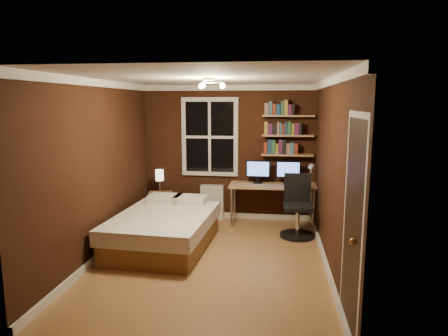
# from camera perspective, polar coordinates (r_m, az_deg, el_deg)

# --- Properties ---
(floor) EXTENTS (4.20, 4.20, 0.00)m
(floor) POSITION_cam_1_polar(r_m,az_deg,el_deg) (5.77, -1.86, -12.94)
(floor) COLOR #91613A
(floor) RESTS_ON ground
(wall_back) EXTENTS (3.20, 0.04, 2.50)m
(wall_back) POSITION_cam_1_polar(r_m,az_deg,el_deg) (7.47, 0.67, 2.16)
(wall_back) COLOR black
(wall_back) RESTS_ON ground
(wall_left) EXTENTS (0.04, 4.20, 2.50)m
(wall_left) POSITION_cam_1_polar(r_m,az_deg,el_deg) (5.89, -17.48, -0.24)
(wall_left) COLOR black
(wall_left) RESTS_ON ground
(wall_right) EXTENTS (0.04, 4.20, 2.50)m
(wall_right) POSITION_cam_1_polar(r_m,az_deg,el_deg) (5.40, 15.09, -0.98)
(wall_right) COLOR black
(wall_right) RESTS_ON ground
(ceiling) EXTENTS (3.20, 4.20, 0.02)m
(ceiling) POSITION_cam_1_polar(r_m,az_deg,el_deg) (5.34, -2.00, 12.70)
(ceiling) COLOR white
(ceiling) RESTS_ON wall_back
(window) EXTENTS (1.06, 0.06, 1.46)m
(window) POSITION_cam_1_polar(r_m,az_deg,el_deg) (7.46, -2.03, 4.46)
(window) COLOR silver
(window) RESTS_ON wall_back
(door) EXTENTS (0.03, 0.82, 2.05)m
(door) POSITION_cam_1_polar(r_m,az_deg,el_deg) (3.96, 17.76, -8.20)
(door) COLOR black
(door) RESTS_ON ground
(door_knob) EXTENTS (0.06, 0.06, 0.06)m
(door_knob) POSITION_cam_1_polar(r_m,az_deg,el_deg) (3.68, 17.95, -9.97)
(door_knob) COLOR #DA9E4F
(door_knob) RESTS_ON door
(ceiling_fixture) EXTENTS (0.44, 0.44, 0.18)m
(ceiling_fixture) POSITION_cam_1_polar(r_m,az_deg,el_deg) (5.24, -2.18, 11.67)
(ceiling_fixture) COLOR beige
(ceiling_fixture) RESTS_ON ceiling
(bookshelf_lower) EXTENTS (0.92, 0.22, 0.03)m
(bookshelf_lower) POSITION_cam_1_polar(r_m,az_deg,el_deg) (7.31, 9.01, 1.88)
(bookshelf_lower) COLOR #9C6F4B
(bookshelf_lower) RESTS_ON wall_back
(books_row_lower) EXTENTS (0.54, 0.16, 0.23)m
(books_row_lower) POSITION_cam_1_polar(r_m,az_deg,el_deg) (7.29, 9.03, 2.89)
(books_row_lower) COLOR maroon
(books_row_lower) RESTS_ON bookshelf_lower
(bookshelf_middle) EXTENTS (0.92, 0.22, 0.03)m
(bookshelf_middle) POSITION_cam_1_polar(r_m,az_deg,el_deg) (7.27, 9.08, 4.61)
(bookshelf_middle) COLOR #9C6F4B
(bookshelf_middle) RESTS_ON wall_back
(books_row_middle) EXTENTS (0.66, 0.16, 0.23)m
(books_row_middle) POSITION_cam_1_polar(r_m,az_deg,el_deg) (7.26, 9.10, 5.64)
(books_row_middle) COLOR navy
(books_row_middle) RESTS_ON bookshelf_middle
(bookshelf_upper) EXTENTS (0.92, 0.22, 0.03)m
(bookshelf_upper) POSITION_cam_1_polar(r_m,az_deg,el_deg) (7.25, 9.15, 7.37)
(bookshelf_upper) COLOR #9C6F4B
(bookshelf_upper) RESTS_ON wall_back
(books_row_upper) EXTENTS (0.48, 0.16, 0.23)m
(books_row_upper) POSITION_cam_1_polar(r_m,az_deg,el_deg) (7.25, 9.18, 8.40)
(books_row_upper) COLOR #29603B
(books_row_upper) RESTS_ON bookshelf_upper
(bed) EXTENTS (1.49, 1.98, 0.65)m
(bed) POSITION_cam_1_polar(r_m,az_deg,el_deg) (6.22, -8.53, -8.65)
(bed) COLOR brown
(bed) RESTS_ON ground
(nightstand) EXTENTS (0.50, 0.50, 0.53)m
(nightstand) POSITION_cam_1_polar(r_m,az_deg,el_deg) (7.55, -9.08, -5.51)
(nightstand) COLOR brown
(nightstand) RESTS_ON ground
(bedside_lamp) EXTENTS (0.15, 0.15, 0.44)m
(bedside_lamp) POSITION_cam_1_polar(r_m,az_deg,el_deg) (7.44, -9.18, -1.91)
(bedside_lamp) COLOR #EFE4C8
(bedside_lamp) RESTS_ON nightstand
(radiator) EXTENTS (0.43, 0.15, 0.65)m
(radiator) POSITION_cam_1_polar(r_m,az_deg,el_deg) (7.57, -1.69, -4.88)
(radiator) COLOR silver
(radiator) RESTS_ON ground
(desk) EXTENTS (1.54, 0.58, 0.73)m
(desk) POSITION_cam_1_polar(r_m,az_deg,el_deg) (7.22, 6.96, -2.83)
(desk) COLOR #9C6F4B
(desk) RESTS_ON ground
(monitor_left) EXTENTS (0.44, 0.12, 0.42)m
(monitor_left) POSITION_cam_1_polar(r_m,az_deg,el_deg) (7.25, 4.88, -0.56)
(monitor_left) COLOR black
(monitor_left) RESTS_ON desk
(monitor_right) EXTENTS (0.44, 0.12, 0.42)m
(monitor_right) POSITION_cam_1_polar(r_m,az_deg,el_deg) (7.24, 9.16, -0.65)
(monitor_right) COLOR black
(monitor_right) RESTS_ON desk
(desk_lamp) EXTENTS (0.14, 0.32, 0.44)m
(desk_lamp) POSITION_cam_1_polar(r_m,az_deg,el_deg) (7.05, 12.31, -0.93)
(desk_lamp) COLOR silver
(desk_lamp) RESTS_ON desk
(office_chair) EXTENTS (0.56, 0.56, 1.02)m
(office_chair) POSITION_cam_1_polar(r_m,az_deg,el_deg) (6.71, 10.45, -6.31)
(office_chair) COLOR black
(office_chair) RESTS_ON ground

